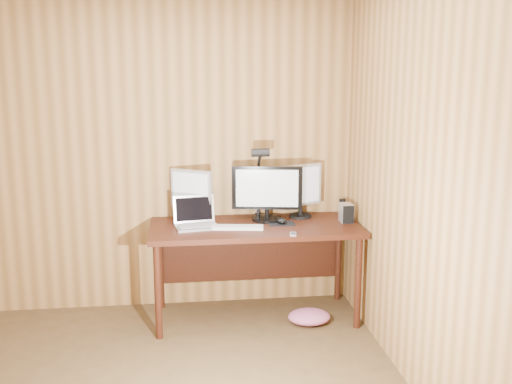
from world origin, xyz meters
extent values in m
plane|color=#A3713B|center=(0.00, 2.00, 1.25)|extent=(4.00, 0.00, 4.00)
plane|color=#A3713B|center=(1.75, 0.00, 1.25)|extent=(0.00, 4.00, 4.00)
cube|color=#36150B|center=(0.93, 1.63, 0.73)|extent=(1.60, 0.70, 0.04)
cube|color=#36150B|center=(0.93, 1.95, 0.45)|extent=(1.48, 0.02, 0.51)
cylinder|color=#36150B|center=(0.19, 1.34, 0.35)|extent=(0.05, 0.05, 0.71)
cylinder|color=#36150B|center=(0.19, 1.92, 0.35)|extent=(0.05, 0.05, 0.71)
cylinder|color=#36150B|center=(1.67, 1.34, 0.35)|extent=(0.05, 0.05, 0.71)
cylinder|color=#36150B|center=(1.67, 1.92, 0.35)|extent=(0.05, 0.05, 0.71)
cylinder|color=black|center=(1.04, 1.77, 0.76)|extent=(0.24, 0.24, 0.02)
cylinder|color=black|center=(1.04, 1.77, 0.81)|extent=(0.04, 0.04, 0.07)
cube|color=black|center=(1.04, 1.77, 1.01)|extent=(0.55, 0.13, 0.34)
cube|color=silver|center=(1.04, 1.75, 1.01)|extent=(0.48, 0.08, 0.29)
cylinder|color=black|center=(0.45, 1.84, 0.76)|extent=(0.17, 0.17, 0.02)
cylinder|color=black|center=(0.45, 1.84, 0.81)|extent=(0.03, 0.03, 0.07)
cube|color=silver|center=(0.45, 1.84, 1.00)|extent=(0.32, 0.22, 0.31)
cube|color=silver|center=(0.44, 1.83, 1.00)|extent=(0.27, 0.17, 0.26)
cylinder|color=black|center=(1.32, 1.83, 0.76)|extent=(0.18, 0.18, 0.02)
cylinder|color=black|center=(1.32, 1.83, 0.81)|extent=(0.04, 0.04, 0.08)
cube|color=silver|center=(1.32, 1.83, 1.01)|extent=(0.36, 0.19, 0.33)
cube|color=silver|center=(1.33, 1.82, 1.01)|extent=(0.30, 0.14, 0.28)
cube|color=silver|center=(0.48, 1.61, 0.76)|extent=(0.35, 0.27, 0.02)
cube|color=silver|center=(0.47, 1.72, 0.87)|extent=(0.32, 0.10, 0.21)
cube|color=black|center=(0.47, 1.72, 0.87)|extent=(0.28, 0.08, 0.17)
cube|color=#B2B2B7|center=(0.48, 1.61, 0.77)|extent=(0.29, 0.18, 0.00)
cube|color=white|center=(0.78, 1.55, 0.76)|extent=(0.41, 0.18, 0.02)
cube|color=white|center=(0.78, 1.55, 0.77)|extent=(0.38, 0.15, 0.00)
cube|color=black|center=(1.14, 1.65, 0.75)|extent=(0.21, 0.18, 0.00)
ellipsoid|color=black|center=(1.14, 1.65, 0.77)|extent=(0.09, 0.12, 0.04)
cube|color=silver|center=(1.65, 1.64, 0.82)|extent=(0.09, 0.13, 0.15)
cube|color=black|center=(1.65, 1.58, 0.82)|extent=(0.09, 0.01, 0.14)
cube|color=silver|center=(1.17, 1.33, 0.76)|extent=(0.06, 0.10, 0.01)
cube|color=black|center=(1.17, 1.33, 0.76)|extent=(0.04, 0.06, 0.00)
cylinder|color=black|center=(1.68, 1.89, 0.81)|extent=(0.05, 0.05, 0.13)
cube|color=black|center=(0.99, 1.92, 0.74)|extent=(0.05, 0.06, 0.06)
cylinder|color=black|center=(0.99, 1.92, 0.94)|extent=(0.03, 0.03, 0.39)
sphere|color=black|center=(0.99, 1.92, 1.14)|extent=(0.04, 0.04, 0.04)
cylinder|color=black|center=(0.99, 1.86, 1.21)|extent=(0.02, 0.14, 0.16)
cylinder|color=black|center=(0.99, 1.78, 1.29)|extent=(0.14, 0.06, 0.06)
camera|label=1|loc=(0.39, -2.77, 1.93)|focal=42.00mm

